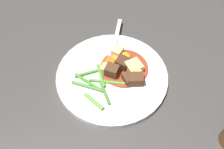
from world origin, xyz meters
name	(u,v)px	position (x,y,z in m)	size (l,w,h in m)	color
ground_plane	(112,78)	(0.00, 0.00, 0.00)	(3.00, 3.00, 0.00)	#423F3D
dinner_plate	(112,76)	(0.00, 0.00, 0.01)	(0.26, 0.26, 0.01)	white
stew_sauce	(125,69)	(0.03, 0.00, 0.01)	(0.11, 0.11, 0.00)	#93381E
carrot_slice_0	(118,58)	(0.04, 0.03, 0.02)	(0.03, 0.03, 0.01)	orange
carrot_slice_1	(124,57)	(0.05, 0.02, 0.02)	(0.03, 0.03, 0.01)	orange
carrot_slice_2	(129,64)	(0.05, 0.00, 0.02)	(0.03, 0.03, 0.01)	orange
carrot_slice_3	(110,64)	(0.01, 0.02, 0.02)	(0.03, 0.03, 0.01)	orange
potato_chunk_0	(118,52)	(0.04, 0.04, 0.02)	(0.02, 0.03, 0.02)	#EAD68C
potato_chunk_1	(134,67)	(0.05, -0.02, 0.03)	(0.03, 0.03, 0.02)	#E5CC7A
potato_chunk_2	(107,70)	(-0.01, 0.01, 0.02)	(0.02, 0.03, 0.02)	#E5CC7A
potato_chunk_3	(136,74)	(0.04, -0.03, 0.02)	(0.02, 0.03, 0.02)	#DBBC6B
meat_chunk_0	(129,78)	(0.02, -0.04, 0.02)	(0.03, 0.03, 0.02)	#56331E
meat_chunk_1	(113,72)	(0.00, 0.00, 0.03)	(0.03, 0.03, 0.03)	#56331E
meat_chunk_2	(136,79)	(0.03, -0.05, 0.03)	(0.03, 0.03, 0.02)	#56331E
meat_chunk_3	(123,63)	(0.03, 0.01, 0.03)	(0.03, 0.03, 0.02)	#4C2B19
green_bean_0	(89,82)	(-0.06, 0.01, 0.02)	(0.01, 0.01, 0.08)	#4C8E33
green_bean_1	(101,76)	(-0.02, 0.01, 0.02)	(0.01, 0.01, 0.06)	#599E38
green_bean_2	(105,94)	(-0.04, -0.04, 0.02)	(0.01, 0.01, 0.06)	#4C8E33
green_bean_3	(91,72)	(-0.04, 0.03, 0.02)	(0.01, 0.01, 0.08)	#4C8E33
green_bean_4	(87,86)	(-0.07, 0.00, 0.02)	(0.01, 0.01, 0.07)	#4C8E33
green_bean_5	(94,101)	(-0.07, -0.04, 0.02)	(0.01, 0.01, 0.05)	#66AD42
green_bean_6	(107,82)	(-0.02, -0.01, 0.02)	(0.01, 0.01, 0.08)	#599E38
fork	(115,44)	(0.06, 0.07, 0.02)	(0.13, 0.14, 0.00)	silver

